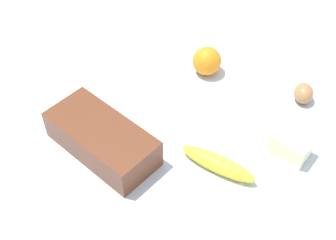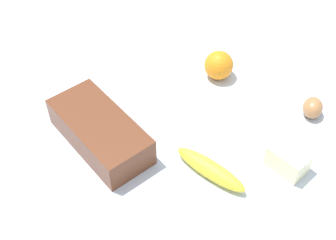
# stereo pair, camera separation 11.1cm
# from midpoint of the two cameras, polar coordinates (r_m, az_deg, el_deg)

# --- Properties ---
(ground_plane) EXTENTS (2.40, 2.40, 0.02)m
(ground_plane) POSITION_cam_midpoint_polar(r_m,az_deg,el_deg) (1.15, -2.77, -1.85)
(ground_plane) COLOR silver
(loaf_pan) EXTENTS (0.30, 0.19, 0.08)m
(loaf_pan) POSITION_cam_midpoint_polar(r_m,az_deg,el_deg) (1.09, -11.35, -2.48)
(loaf_pan) COLOR brown
(loaf_pan) RESTS_ON ground_plane
(banana) EXTENTS (0.19, 0.05, 0.04)m
(banana) POSITION_cam_midpoint_polar(r_m,az_deg,el_deg) (1.05, 3.39, -5.78)
(banana) COLOR yellow
(banana) RESTS_ON ground_plane
(orange_fruit) EXTENTS (0.08, 0.08, 0.08)m
(orange_fruit) POSITION_cam_midpoint_polar(r_m,az_deg,el_deg) (1.28, 2.50, 7.43)
(orange_fruit) COLOR orange
(orange_fruit) RESTS_ON ground_plane
(butter_block) EXTENTS (0.10, 0.08, 0.06)m
(butter_block) POSITION_cam_midpoint_polar(r_m,az_deg,el_deg) (1.10, 12.64, -3.37)
(butter_block) COLOR #F4EDB2
(butter_block) RESTS_ON ground_plane
(egg_near_butter) EXTENTS (0.07, 0.08, 0.05)m
(egg_near_butter) POSITION_cam_midpoint_polar(r_m,az_deg,el_deg) (1.24, 14.49, 3.21)
(egg_near_butter) COLOR #A87144
(egg_near_butter) RESTS_ON ground_plane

